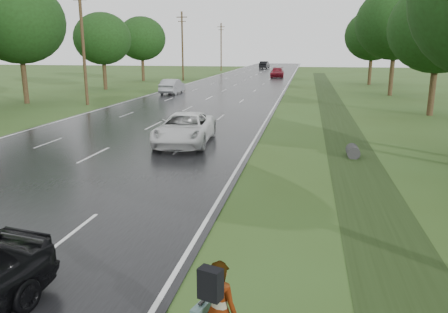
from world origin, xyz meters
TOP-DOWN VIEW (x-y plane):
  - road at (0.00, 45.00)m, footprint 14.00×180.00m
  - edge_stripe_east at (6.75, 45.00)m, footprint 0.12×180.00m
  - edge_stripe_west at (-6.75, 45.00)m, footprint 0.12×180.00m
  - center_line at (0.00, 45.00)m, footprint 0.12×180.00m
  - drainage_ditch at (11.50, 18.71)m, footprint 2.20×120.00m
  - utility_pole_mid at (-9.20, 25.00)m, footprint 1.60×0.26m
  - utility_pole_far at (-9.20, 55.00)m, footprint 1.60×0.26m
  - utility_pole_distant at (-9.20, 85.00)m, footprint 1.60×0.26m
  - tree_east_c at (18.20, 24.00)m, footprint 7.00×7.00m
  - tree_east_d at (17.80, 38.00)m, footprint 8.00×8.00m
  - tree_east_f at (17.50, 52.00)m, footprint 7.20×7.20m
  - tree_west_c at (-15.00, 25.00)m, footprint 7.80×7.80m
  - tree_west_d at (-14.20, 39.00)m, footprint 6.60×6.60m
  - tree_west_f at (-14.80, 53.00)m, footprint 7.00×7.00m
  - pedestrian at (8.18, -4.00)m, footprint 0.82×0.83m
  - white_pickup at (3.40, 11.19)m, footprint 2.90×5.65m
  - silver_sedan at (-4.81, 35.41)m, footprint 1.68×4.68m
  - far_car_red at (4.30, 64.99)m, footprint 2.32×5.40m
  - far_car_dark at (-1.00, 97.52)m, footprint 2.19×5.31m

SIDE VIEW (x-z plane):
  - road at x=0.00m, z-range 0.00..0.04m
  - drainage_ditch at x=11.50m, z-range -0.24..0.32m
  - edge_stripe_east at x=6.75m, z-range 0.04..0.05m
  - edge_stripe_west at x=-6.75m, z-range 0.04..0.05m
  - center_line at x=0.00m, z-range 0.04..0.05m
  - white_pickup at x=3.40m, z-range 0.04..1.57m
  - silver_sedan at x=-4.81m, z-range 0.04..1.58m
  - far_car_red at x=4.30m, z-range 0.04..1.59m
  - pedestrian at x=8.18m, z-range 0.03..1.72m
  - far_car_dark at x=-1.00m, z-range 0.04..1.75m
  - utility_pole_mid at x=-9.20m, z-range 0.20..10.20m
  - utility_pole_far at x=-9.20m, z-range 0.20..10.20m
  - utility_pole_distant at x=-9.20m, z-range 0.20..10.20m
  - tree_west_d at x=-14.20m, z-range 1.42..10.23m
  - tree_east_c at x=18.20m, z-range 1.49..10.78m
  - tree_west_f at x=-14.80m, z-range 1.49..10.78m
  - tree_east_f at x=17.50m, z-range 1.56..11.18m
  - tree_west_c at x=-15.00m, z-range 1.70..12.13m
  - tree_east_d at x=17.80m, z-range 1.77..12.53m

